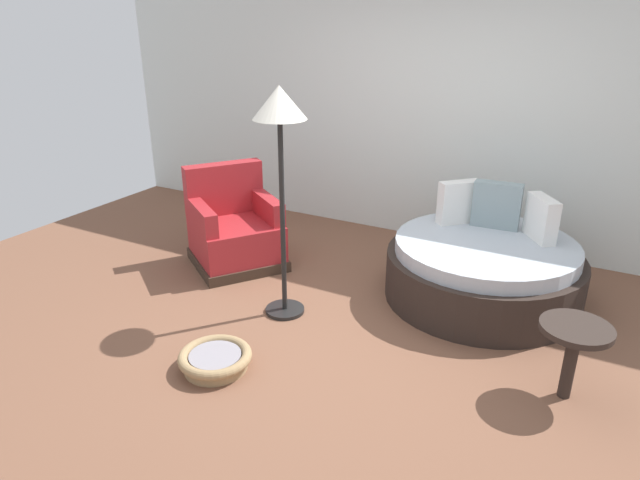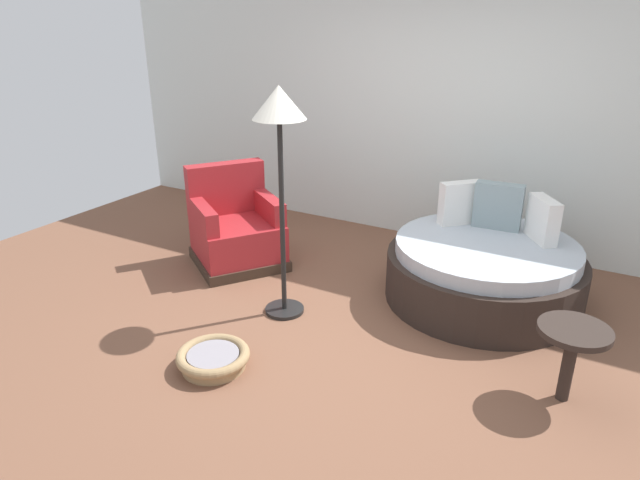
# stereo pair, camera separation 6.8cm
# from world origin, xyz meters

# --- Properties ---
(ground_plane) EXTENTS (8.00, 8.00, 0.02)m
(ground_plane) POSITION_xyz_m (0.00, 0.00, -0.01)
(ground_plane) COLOR brown
(back_wall) EXTENTS (8.00, 0.12, 2.78)m
(back_wall) POSITION_xyz_m (0.00, 2.20, 1.39)
(back_wall) COLOR silver
(back_wall) RESTS_ON ground_plane
(round_daybed) EXTENTS (1.64, 1.64, 0.93)m
(round_daybed) POSITION_xyz_m (0.87, 1.00, 0.27)
(round_daybed) COLOR #2D231E
(round_daybed) RESTS_ON ground_plane
(red_armchair) EXTENTS (1.11, 1.11, 0.94)m
(red_armchair) POSITION_xyz_m (-1.44, 0.57, 0.33)
(red_armchair) COLOR #38281E
(red_armchair) RESTS_ON ground_plane
(pet_basket) EXTENTS (0.51, 0.51, 0.13)m
(pet_basket) POSITION_xyz_m (-0.49, -0.94, 0.07)
(pet_basket) COLOR #9E7F56
(pet_basket) RESTS_ON ground_plane
(side_table) EXTENTS (0.44, 0.44, 0.52)m
(side_table) POSITION_xyz_m (1.67, -0.10, 0.43)
(side_table) COLOR #2D231E
(side_table) RESTS_ON ground_plane
(floor_lamp) EXTENTS (0.40, 0.40, 1.82)m
(floor_lamp) POSITION_xyz_m (-0.49, -0.03, 1.53)
(floor_lamp) COLOR black
(floor_lamp) RESTS_ON ground_plane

